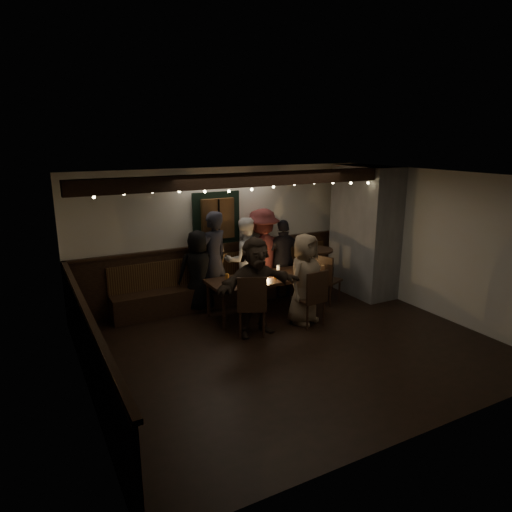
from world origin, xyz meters
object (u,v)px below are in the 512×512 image
person_b (213,260)px  person_d (262,254)px  chair_near_left (252,302)px  chair_near_right (313,295)px  person_e (284,259)px  high_top (316,267)px  chair_end (325,276)px  person_f (255,286)px  person_g (305,279)px  person_a (198,271)px  dining_table (261,281)px  person_c (244,260)px

person_b → person_d: 1.07m
chair_near_left → chair_near_right: size_ratio=1.04×
person_d → person_e: (0.41, -0.14, -0.11)m
high_top → chair_near_left: bearing=-152.6°
person_d → chair_end: bearing=120.2°
chair_near_left → person_f: bearing=31.3°
person_g → person_a: bearing=111.4°
person_g → dining_table: bearing=101.6°
person_e → person_f: size_ratio=0.97×
person_a → high_top: bearing=-176.2°
chair_near_left → chair_end: chair_near_left is taller
person_b → person_f: person_b is taller
person_e → person_f: 1.90m
person_f → person_g: size_ratio=1.03×
dining_table → chair_near_left: 0.97m
dining_table → person_b: 1.01m
person_d → person_e: bearing=145.3°
chair_near_left → high_top: (2.00, 1.03, 0.05)m
person_b → person_e: 1.48m
chair_end → person_e: person_e is taller
person_b → person_g: bearing=104.6°
chair_near_left → person_e: bearing=44.0°
person_d → person_g: 1.46m
high_top → person_f: 2.14m
dining_table → person_f: (-0.49, -0.71, 0.18)m
person_c → person_e: size_ratio=1.06×
person_g → person_c: bearing=83.8°
person_e → person_f: bearing=53.2°
high_top → person_e: size_ratio=0.64×
high_top → person_b: bearing=166.8°
high_top → person_g: size_ratio=0.64×
chair_near_right → high_top: high_top is taller
dining_table → high_top: 1.43m
dining_table → person_f: 0.88m
chair_end → person_f: (-1.84, -0.60, 0.27)m
person_a → person_d: person_d is taller
high_top → person_g: 1.33m
person_c → chair_near_left: bearing=71.8°
dining_table → person_a: bearing=141.6°
chair_near_left → person_a: person_a is taller
high_top → person_d: 1.11m
person_g → person_e: bearing=50.6°
chair_near_left → person_e: person_e is taller
person_b → person_e: bearing=152.9°
person_f → person_b: bearing=92.6°
high_top → person_a: person_a is taller
person_f → high_top: bearing=24.8°
high_top → person_c: 1.46m
person_a → person_d: bearing=-163.0°
chair_near_left → person_a: bearing=102.3°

